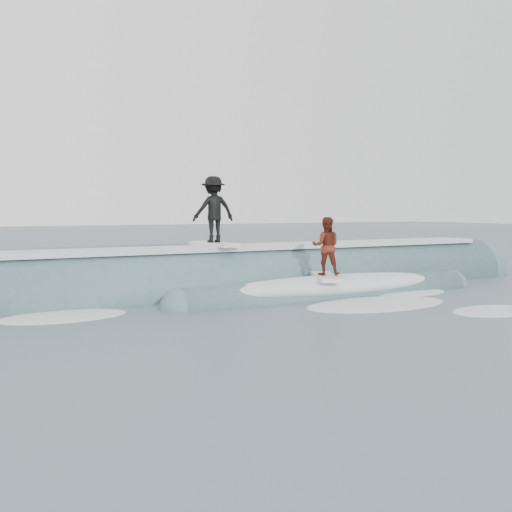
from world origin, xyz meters
name	(u,v)px	position (x,y,z in m)	size (l,w,h in m)	color
ground	(306,309)	(0.00, 0.00, 0.00)	(160.00, 160.00, 0.00)	#374851
breaking_wave	(249,290)	(0.19, 3.34, 0.04)	(21.85, 4.07, 2.57)	#3B6264
surfer_black	(213,212)	(-0.84, 3.57, 2.34)	(1.23, 2.06, 1.99)	silver
surfer_red	(326,250)	(1.52, 1.37, 1.29)	(1.33, 2.05, 1.68)	silver
whitewater	(358,304)	(1.54, -0.02, 0.00)	(12.10, 5.82, 0.10)	silver
far_swells	(91,258)	(-1.35, 17.65, 0.00)	(38.76, 8.65, 0.80)	#3B6264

